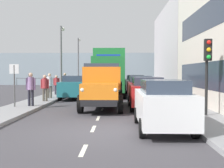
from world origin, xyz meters
TOP-DOWN VIEW (x-y plane):
  - ground_plane at (0.00, -11.18)m, footprint 80.00×80.00m
  - sidewalk_left at (-4.34, -11.18)m, footprint 2.02×40.70m
  - sidewalk_right at (4.34, -11.18)m, footprint 2.02×40.70m
  - road_centreline_markings at (0.00, -10.63)m, footprint 0.12×36.84m
  - building_far_block at (-9.51, -19.30)m, footprint 8.32×14.03m
  - sea_horizon at (0.00, -34.53)m, footprint 80.00×0.80m
  - seawall_railing at (-0.00, -30.93)m, footprint 28.08×0.08m
  - truck_vintage_orange at (-0.00, -5.43)m, footprint 2.17×5.64m
  - lorry_cargo_green at (-0.10, -14.35)m, footprint 2.58×8.20m
  - car_white_kerbside_near at (-2.38, -0.32)m, footprint 1.75×4.01m
  - car_red_kerbside_1 at (-2.38, -5.87)m, footprint 1.87×4.08m
  - car_maroon_kerbside_2 at (-2.38, -10.79)m, footprint 1.83×4.54m
  - car_silver_kerbside_3 at (-2.38, -17.07)m, footprint 1.92×3.86m
  - car_teal_oppositeside_0 at (2.38, -11.32)m, footprint 1.89×4.13m
  - pedestrian_couple_b at (3.89, -5.75)m, footprint 0.53×0.34m
  - pedestrian_with_bag at (3.81, -8.32)m, footprint 0.53×0.34m
  - pedestrian_by_lamp at (4.03, -10.43)m, footprint 0.53×0.34m
  - pedestrian_couple_a at (4.26, -13.57)m, footprint 0.53×0.34m
  - pedestrian_in_dark_coat at (3.94, -15.57)m, footprint 0.53×0.34m
  - traffic_light_near at (-4.58, -2.55)m, footprint 0.28×0.41m
  - lamp_post_promenade at (4.14, -15.12)m, footprint 0.32×1.14m
  - lamp_post_far at (4.14, -25.29)m, footprint 0.32×1.14m
  - street_sign at (4.63, -5.35)m, footprint 0.50×0.07m

SIDE VIEW (x-z plane):
  - ground_plane at x=0.00m, z-range 0.00..0.00m
  - road_centreline_markings at x=0.00m, z-range 0.00..0.01m
  - sidewalk_left at x=-4.34m, z-range 0.00..0.15m
  - sidewalk_right at x=4.34m, z-range 0.00..0.15m
  - car_white_kerbside_near at x=-2.38m, z-range 0.03..1.75m
  - car_silver_kerbside_3 at x=-2.38m, z-range 0.03..1.75m
  - car_red_kerbside_1 at x=-2.38m, z-range 0.04..1.76m
  - car_teal_oppositeside_0 at x=2.38m, z-range 0.04..1.76m
  - car_maroon_kerbside_2 at x=-2.38m, z-range 0.04..1.76m
  - seawall_railing at x=0.00m, z-range 0.32..1.52m
  - pedestrian_couple_a at x=4.26m, z-range 0.28..1.87m
  - pedestrian_with_bag at x=3.81m, z-range 0.30..1.96m
  - truck_vintage_orange at x=0.00m, z-range -0.04..2.39m
  - pedestrian_by_lamp at x=4.03m, z-range 0.31..2.06m
  - pedestrian_in_dark_coat at x=3.94m, z-range 0.31..2.07m
  - pedestrian_couple_b at x=3.89m, z-range 0.32..2.12m
  - street_sign at x=4.63m, z-range 0.56..2.81m
  - lorry_cargo_green at x=-0.10m, z-range 0.14..4.01m
  - traffic_light_near at x=-4.58m, z-range 0.87..4.07m
  - sea_horizon at x=0.00m, z-range 0.00..5.00m
  - lamp_post_promenade at x=4.14m, z-range 0.75..6.60m
  - lamp_post_far at x=4.14m, z-range 0.76..6.83m
  - building_far_block at x=-9.51m, z-range 0.00..8.40m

